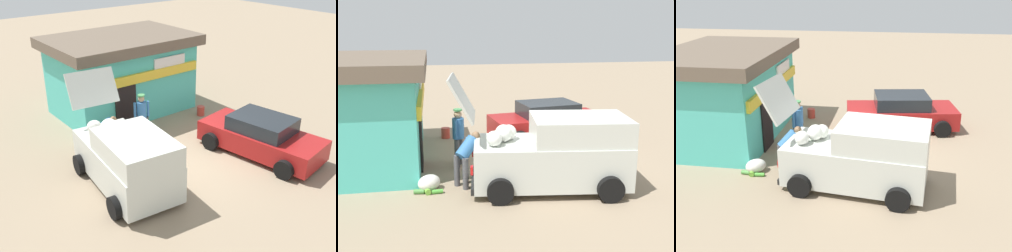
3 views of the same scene
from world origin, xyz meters
TOP-DOWN VIEW (x-y plane):
  - ground_plane at (0.00, 0.00)m, footprint 60.00×60.00m
  - storefront_bar at (0.72, 5.22)m, footprint 5.74×3.94m
  - delivery_van at (-2.37, 0.13)m, footprint 2.48×4.54m
  - parked_sedan at (2.25, -0.93)m, footprint 2.56×4.29m
  - vendor_standing at (-0.24, 2.42)m, footprint 0.54×0.44m
  - customer_bending at (-1.82, 2.32)m, footprint 0.71×0.73m
  - unloaded_banana_pile at (-2.01, 3.29)m, footprint 0.75×0.77m
  - paint_bucket at (2.90, 2.71)m, footprint 0.31×0.31m

SIDE VIEW (x-z plane):
  - ground_plane at x=0.00m, z-range 0.00..0.00m
  - unloaded_banana_pile at x=-2.01m, z-range -0.01..0.38m
  - paint_bucket at x=2.90m, z-range 0.00..0.38m
  - parked_sedan at x=2.25m, z-range -0.04..1.29m
  - customer_bending at x=-1.82m, z-range 0.16..1.54m
  - delivery_van at x=-2.37m, z-range -0.51..2.37m
  - vendor_standing at x=-0.24m, z-range 0.13..1.83m
  - storefront_bar at x=0.72m, z-range 0.04..3.19m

